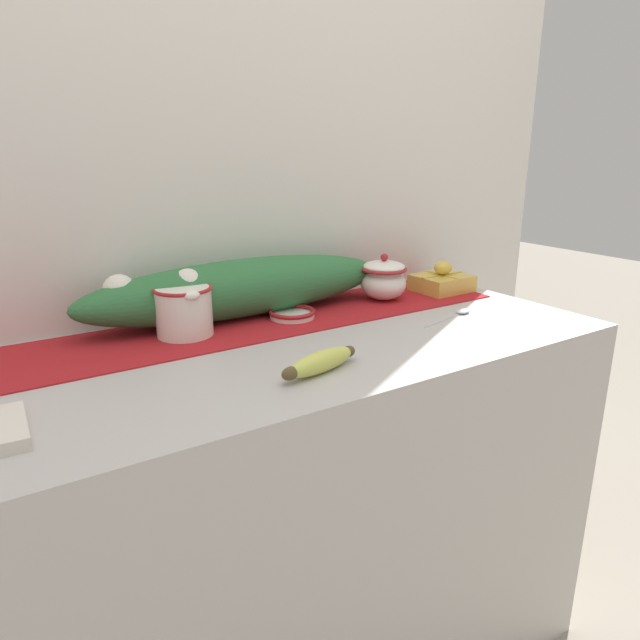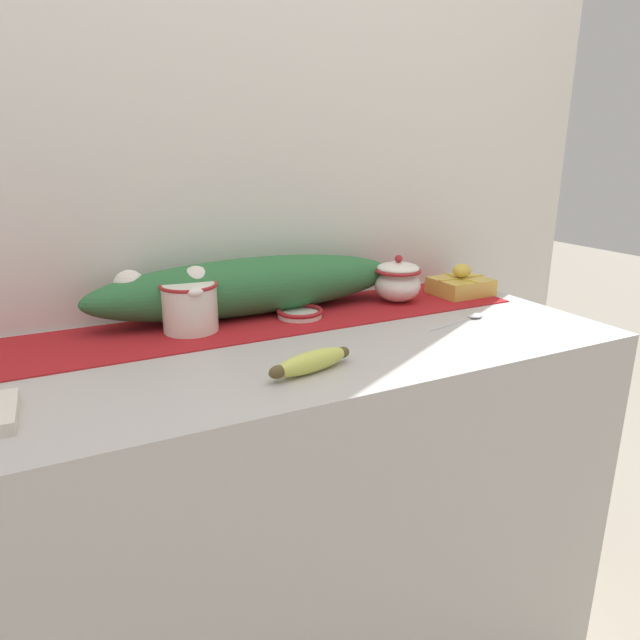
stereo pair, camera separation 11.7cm
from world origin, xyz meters
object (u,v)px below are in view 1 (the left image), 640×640
object	(u,v)px
sugar_bowl	(384,279)
small_dish	(292,313)
gift_box	(442,281)
cream_pitcher	(184,309)
spoon	(460,312)
banana	(320,362)

from	to	relation	value
sugar_bowl	small_dish	bearing A→B (deg)	-177.01
gift_box	small_dish	bearing A→B (deg)	179.88
gift_box	sugar_bowl	bearing A→B (deg)	175.35
cream_pitcher	spoon	world-z (taller)	cream_pitcher
sugar_bowl	cream_pitcher	bearing A→B (deg)	179.91
sugar_bowl	small_dish	xyz separation A→B (m)	(-0.29, -0.02, -0.04)
spoon	gift_box	world-z (taller)	gift_box
small_dish	cream_pitcher	bearing A→B (deg)	176.46
gift_box	banana	bearing A→B (deg)	-152.74
small_dish	banana	size ratio (longest dim) A/B	0.61
banana	spoon	bearing A→B (deg)	14.57
gift_box	cream_pitcher	bearing A→B (deg)	178.69
banana	gift_box	bearing A→B (deg)	27.26
cream_pitcher	sugar_bowl	xyz separation A→B (m)	(0.54, -0.00, -0.00)
banana	cream_pitcher	bearing A→B (deg)	111.96
banana	gift_box	size ratio (longest dim) A/B	1.22
spoon	gift_box	size ratio (longest dim) A/B	1.23
sugar_bowl	spoon	distance (m)	0.22
banana	sugar_bowl	bearing A→B (deg)	38.72
sugar_bowl	gift_box	world-z (taller)	sugar_bowl
small_dish	spoon	size ratio (longest dim) A/B	0.60
spoon	small_dish	bearing A→B (deg)	139.93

